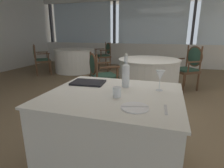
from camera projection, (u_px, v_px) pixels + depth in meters
ground_plane at (122, 109)px, 3.10m from camera, size 15.27×15.27×0.00m
window_wall_far at (151, 38)px, 6.86m from camera, size 9.20×0.14×2.67m
foreground_table at (114, 131)px, 1.70m from camera, size 1.16×1.02×0.74m
side_plate at (135, 107)px, 1.28m from camera, size 0.20×0.20×0.01m
butter_knife at (135, 107)px, 1.28m from camera, size 0.19×0.07×0.00m
dinner_fork at (166, 109)px, 1.25m from camera, size 0.03×0.17×0.00m
water_bottle at (126, 74)px, 1.75m from camera, size 0.07×0.07×0.33m
wine_glass at (160, 76)px, 1.64m from camera, size 0.08×0.08×0.19m
water_tumbler at (117, 92)px, 1.49m from camera, size 0.07×0.07×0.08m
menu_book at (88, 83)px, 1.90m from camera, size 0.35×0.26×0.02m
background_table_0 at (148, 77)px, 3.77m from camera, size 1.24×1.24×0.74m
dining_chair_0_0 at (100, 73)px, 3.37m from camera, size 0.65×0.66×0.91m
dining_chair_0_1 at (189, 65)px, 4.08m from camera, size 0.65×0.66×0.98m
background_table_1 at (75, 60)px, 6.02m from camera, size 1.31×1.31×0.74m
dining_chair_1_0 at (105, 53)px, 6.40m from camera, size 0.65×0.66×0.94m
dining_chair_1_1 at (39, 57)px, 5.55m from camera, size 0.65×0.66×0.91m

